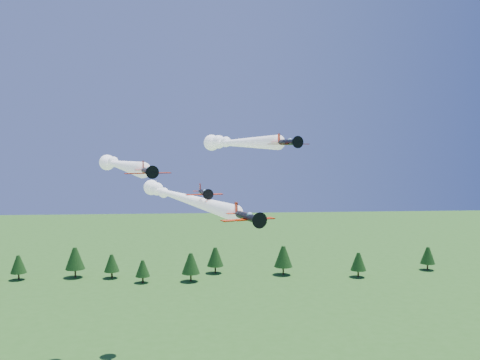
{
  "coord_description": "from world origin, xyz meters",
  "views": [
    {
      "loc": [
        -4.18,
        -84.74,
        49.0
      ],
      "look_at": [
        2.47,
        0.0,
        43.47
      ],
      "focal_mm": 40.0,
      "sensor_mm": 36.0,
      "label": 1
    }
  ],
  "objects": [
    {
      "name": "plane_lead",
      "position": [
        -8.25,
        24.12,
        38.64
      ],
      "size": [
        24.47,
        59.61,
        3.7
      ],
      "rotation": [
        0.0,
        0.0,
        0.33
      ],
      "color": "black",
      "rests_on": "ground"
    },
    {
      "name": "plane_slot",
      "position": [
        -3.22,
        6.61,
        40.88
      ],
      "size": [
        6.5,
        7.13,
        2.27
      ],
      "rotation": [
        0.0,
        0.0,
        0.2
      ],
      "color": "black",
      "rests_on": "ground"
    },
    {
      "name": "plane_left",
      "position": [
        -20.51,
        25.93,
        45.11
      ],
      "size": [
        19.57,
        53.35,
        3.7
      ],
      "rotation": [
        0.0,
        0.0,
        0.29
      ],
      "color": "black",
      "rests_on": "ground"
    },
    {
      "name": "plane_right",
      "position": [
        3.37,
        26.19,
        49.51
      ],
      "size": [
        16.55,
        43.94,
        3.7
      ],
      "rotation": [
        0.0,
        0.0,
        0.28
      ],
      "color": "black",
      "rests_on": "ground"
    },
    {
      "name": "treeline",
      "position": [
        -7.85,
        112.08,
        6.26
      ],
      "size": [
        169.69,
        18.25,
        11.21
      ],
      "color": "#382314",
      "rests_on": "ground"
    }
  ]
}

